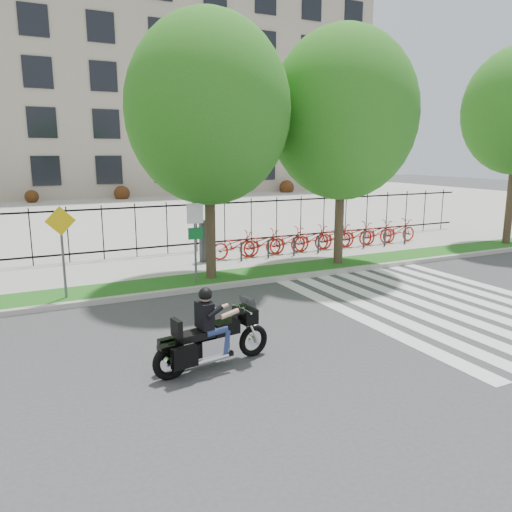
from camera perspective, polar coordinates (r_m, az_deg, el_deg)
name	(u,v)px	position (r m, az deg, el deg)	size (l,w,h in m)	color
ground	(284,333)	(11.47, 3.23, -8.73)	(120.00, 120.00, 0.00)	#39393B
curb	(217,287)	(14.98, -4.50, -3.50)	(60.00, 0.20, 0.15)	#A4A29A
grass_verge	(207,280)	(15.75, -5.65, -2.76)	(60.00, 1.50, 0.15)	#1A5214
sidewalk	(182,264)	(18.05, -8.45, -0.94)	(60.00, 3.50, 0.15)	#9B9A91
plaza	(100,212)	(34.97, -17.37, 4.77)	(80.00, 34.00, 0.10)	#9B9A91
crosswalk_stripes	(440,304)	(14.36, 20.33, -5.19)	(5.70, 8.00, 0.01)	silver
iron_fence	(167,228)	(19.50, -10.14, 3.17)	(30.00, 0.06, 2.00)	black
office_building	(60,90)	(54.84, -21.52, 17.27)	(60.00, 21.90, 20.15)	gray
lamp_post_right	(340,168)	(26.28, 9.58, 9.88)	(1.06, 0.70, 4.25)	black
street_tree_1	(208,110)	(15.35, -5.50, 16.28)	(4.88, 4.88, 7.90)	#3E2E21
street_tree_2	(343,114)	(17.65, 9.89, 15.66)	(5.00, 5.00, 7.99)	#3E2E21
bike_share_station	(322,237)	(20.20, 7.53, 2.12)	(10.03, 0.87, 1.50)	#2D2D33
sign_pole_regulatory	(195,230)	(14.91, -6.97, 2.92)	(0.50, 0.09, 2.50)	#59595B
sign_pole_warning	(62,240)	(14.15, -21.31, 1.73)	(0.78, 0.09, 2.49)	#59595B
motorcycle_rider	(213,335)	(9.55, -4.96, -9.01)	(2.47, 0.88, 1.91)	black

